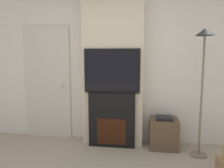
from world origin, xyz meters
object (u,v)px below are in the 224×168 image
at_px(floor_lamp, 203,62).
at_px(fireplace, 112,120).
at_px(television, 112,71).
at_px(media_stand, 164,133).

bearing_deg(floor_lamp, fireplace, 173.28).
height_order(fireplace, television, television).
bearing_deg(media_stand, television, -176.38).
height_order(fireplace, floor_lamp, floor_lamp).
bearing_deg(television, fireplace, 90.00).
distance_m(fireplace, television, 0.81).
xyz_separation_m(television, media_stand, (0.84, 0.05, -1.00)).
distance_m(fireplace, media_stand, 0.87).
height_order(floor_lamp, media_stand, floor_lamp).
bearing_deg(fireplace, media_stand, 3.48).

